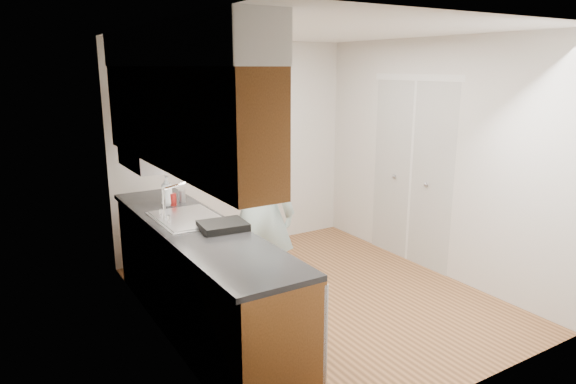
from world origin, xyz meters
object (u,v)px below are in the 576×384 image
Objects in this scene: steel_can at (182,196)px; dish_rack at (223,226)px; soda_can at (173,199)px; soap_bottle_b at (166,194)px; person at (260,197)px; soap_bottle_a at (167,190)px.

steel_can reaches higher than dish_rack.
soda_can is at bearing 101.55° from dish_rack.
soap_bottle_b is at bearing 98.19° from soda_can.
person reaches higher than soap_bottle_a.
soap_bottle_b is (-0.65, 0.67, -0.03)m from person.
soda_can is at bearing -81.81° from soap_bottle_b.
soap_bottle_a reaches higher than dish_rack.
steel_can is at bearing 94.70° from dish_rack.
soap_bottle_a is (-0.67, 0.57, 0.03)m from person.
steel_can is at bearing 9.83° from soap_bottle_a.
person is at bearing -48.97° from steel_can.
soap_bottle_b is 1.40× the size of steel_can.
dish_rack is (0.09, -0.90, -0.03)m from soda_can.
person is 0.65m from dish_rack.
person is at bearing -40.26° from soap_bottle_a.
person is 17.34× the size of steel_can.
dish_rack is at bearing -81.63° from soap_bottle_a.
person is 18.26× the size of soda_can.
dish_rack is at bearing -83.77° from soap_bottle_b.
soap_bottle_a reaches higher than soap_bottle_b.
soap_bottle_b is 1.05m from dish_rack.
dish_rack is (-0.02, -0.96, -0.03)m from steel_can.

